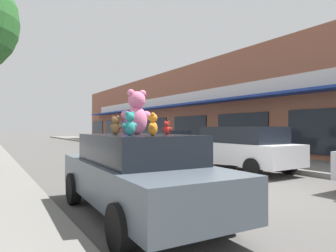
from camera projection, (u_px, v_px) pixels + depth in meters
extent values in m
plane|color=#514F4C|center=(228.00, 193.00, 7.26)|extent=(260.00, 260.00, 0.00)
cube|color=brown|center=(243.00, 112.00, 27.45)|extent=(15.56, 40.22, 6.06)
cube|color=navy|center=(165.00, 107.00, 23.08)|extent=(1.11, 33.79, 0.12)
cube|color=silver|center=(170.00, 100.00, 23.35)|extent=(0.08, 32.18, 0.70)
cube|color=black|center=(328.00, 132.00, 12.63)|extent=(0.06, 3.82, 2.00)
cube|color=black|center=(241.00, 131.00, 16.92)|extent=(0.06, 3.82, 2.00)
cube|color=black|center=(189.00, 130.00, 21.20)|extent=(0.06, 3.82, 2.00)
cube|color=black|center=(155.00, 130.00, 25.48)|extent=(0.06, 3.82, 2.00)
cube|color=black|center=(130.00, 129.00, 29.77)|extent=(0.06, 3.82, 2.00)
cube|color=black|center=(112.00, 129.00, 34.05)|extent=(0.06, 3.82, 2.00)
cube|color=black|center=(98.00, 129.00, 38.33)|extent=(0.06, 3.82, 2.00)
cube|color=#4C5660|center=(137.00, 180.00, 5.38)|extent=(1.90, 4.55, 0.64)
cube|color=black|center=(137.00, 148.00, 5.38)|extent=(1.61, 2.53, 0.49)
cylinder|color=black|center=(73.00, 189.00, 6.18)|extent=(0.23, 0.65, 0.64)
cylinder|color=black|center=(147.00, 181.00, 7.00)|extent=(0.23, 0.65, 0.64)
cylinder|color=black|center=(120.00, 228.00, 3.75)|extent=(0.23, 0.65, 0.64)
cylinder|color=black|center=(224.00, 210.00, 4.57)|extent=(0.23, 0.65, 0.64)
ellipsoid|color=pink|center=(137.00, 120.00, 5.58)|extent=(0.41, 0.35, 0.52)
sphere|color=pink|center=(137.00, 100.00, 5.58)|extent=(0.34, 0.34, 0.33)
sphere|color=pink|center=(143.00, 94.00, 5.64)|extent=(0.14, 0.14, 0.14)
sphere|color=pink|center=(131.00, 93.00, 5.53)|extent=(0.14, 0.14, 0.14)
sphere|color=#FFA3DA|center=(134.00, 102.00, 5.70)|extent=(0.13, 0.13, 0.12)
sphere|color=pink|center=(146.00, 116.00, 5.71)|extent=(0.20, 0.20, 0.19)
sphere|color=pink|center=(126.00, 115.00, 5.50)|extent=(0.20, 0.20, 0.19)
ellipsoid|color=olive|center=(115.00, 129.00, 5.43)|extent=(0.20, 0.21, 0.21)
sphere|color=olive|center=(115.00, 120.00, 5.43)|extent=(0.19, 0.19, 0.14)
sphere|color=olive|center=(118.00, 117.00, 5.41)|extent=(0.08, 0.08, 0.06)
sphere|color=olive|center=(113.00, 117.00, 5.46)|extent=(0.08, 0.08, 0.06)
sphere|color=tan|center=(117.00, 120.00, 5.48)|extent=(0.07, 0.07, 0.05)
sphere|color=olive|center=(120.00, 127.00, 5.40)|extent=(0.11, 0.11, 0.08)
sphere|color=olive|center=(112.00, 127.00, 5.48)|extent=(0.11, 0.11, 0.08)
ellipsoid|color=teal|center=(130.00, 128.00, 4.66)|extent=(0.21, 0.19, 0.24)
sphere|color=teal|center=(130.00, 117.00, 4.66)|extent=(0.18, 0.18, 0.15)
sphere|color=teal|center=(133.00, 113.00, 4.70)|extent=(0.08, 0.08, 0.06)
sphere|color=teal|center=(127.00, 113.00, 4.62)|extent=(0.08, 0.08, 0.06)
sphere|color=#47CDC6|center=(127.00, 118.00, 4.71)|extent=(0.07, 0.07, 0.06)
sphere|color=teal|center=(134.00, 125.00, 4.74)|extent=(0.10, 0.10, 0.09)
sphere|color=teal|center=(124.00, 125.00, 4.60)|extent=(0.10, 0.10, 0.09)
ellipsoid|color=purple|center=(126.00, 129.00, 6.48)|extent=(0.20, 0.19, 0.20)
sphere|color=purple|center=(126.00, 122.00, 6.48)|extent=(0.18, 0.18, 0.12)
sphere|color=purple|center=(128.00, 120.00, 6.48)|extent=(0.07, 0.07, 0.05)
sphere|color=purple|center=(124.00, 120.00, 6.49)|extent=(0.07, 0.07, 0.05)
sphere|color=#BA67ED|center=(127.00, 122.00, 6.54)|extent=(0.07, 0.07, 0.05)
sphere|color=purple|center=(130.00, 127.00, 6.49)|extent=(0.10, 0.10, 0.07)
sphere|color=purple|center=(123.00, 127.00, 6.50)|extent=(0.10, 0.10, 0.07)
ellipsoid|color=red|center=(167.00, 130.00, 5.43)|extent=(0.15, 0.15, 0.15)
sphere|color=red|center=(167.00, 124.00, 5.43)|extent=(0.14, 0.14, 0.10)
sphere|color=red|center=(169.00, 122.00, 5.43)|extent=(0.06, 0.06, 0.04)
sphere|color=red|center=(165.00, 122.00, 5.44)|extent=(0.06, 0.06, 0.04)
sphere|color=#FF4741|center=(167.00, 124.00, 5.47)|extent=(0.05, 0.05, 0.04)
sphere|color=red|center=(170.00, 129.00, 5.43)|extent=(0.08, 0.08, 0.06)
sphere|color=red|center=(164.00, 129.00, 5.46)|extent=(0.08, 0.08, 0.06)
ellipsoid|color=orange|center=(153.00, 129.00, 4.64)|extent=(0.22, 0.22, 0.22)
sphere|color=orange|center=(153.00, 118.00, 4.64)|extent=(0.20, 0.20, 0.14)
sphere|color=orange|center=(153.00, 115.00, 4.69)|extent=(0.08, 0.08, 0.06)
sphere|color=orange|center=(152.00, 114.00, 4.59)|extent=(0.08, 0.08, 0.06)
sphere|color=#FFBA41|center=(149.00, 119.00, 4.64)|extent=(0.07, 0.07, 0.05)
sphere|color=orange|center=(153.00, 126.00, 4.73)|extent=(0.11, 0.11, 0.08)
sphere|color=orange|center=(151.00, 126.00, 4.55)|extent=(0.11, 0.11, 0.08)
cube|color=silver|center=(242.00, 153.00, 10.78)|extent=(1.76, 4.14, 0.72)
cube|color=black|center=(242.00, 135.00, 10.78)|extent=(1.55, 2.96, 0.58)
cylinder|color=black|center=(201.00, 161.00, 11.42)|extent=(0.20, 0.64, 0.64)
cylinder|color=black|center=(234.00, 158.00, 12.33)|extent=(0.20, 0.64, 0.64)
cylinder|color=black|center=(252.00, 168.00, 9.23)|extent=(0.20, 0.64, 0.64)
cylinder|color=black|center=(288.00, 165.00, 10.14)|extent=(0.20, 0.64, 0.64)
cube|color=black|center=(166.00, 146.00, 15.32)|extent=(1.76, 4.54, 0.63)
cube|color=black|center=(166.00, 135.00, 15.32)|extent=(1.55, 2.36, 0.50)
cylinder|color=black|center=(138.00, 151.00, 16.06)|extent=(0.20, 0.64, 0.64)
cylinder|color=black|center=(166.00, 150.00, 16.97)|extent=(0.20, 0.64, 0.64)
cylinder|color=black|center=(165.00, 155.00, 13.66)|extent=(0.20, 0.64, 0.64)
cylinder|color=black|center=(196.00, 153.00, 14.57)|extent=(0.20, 0.64, 0.64)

